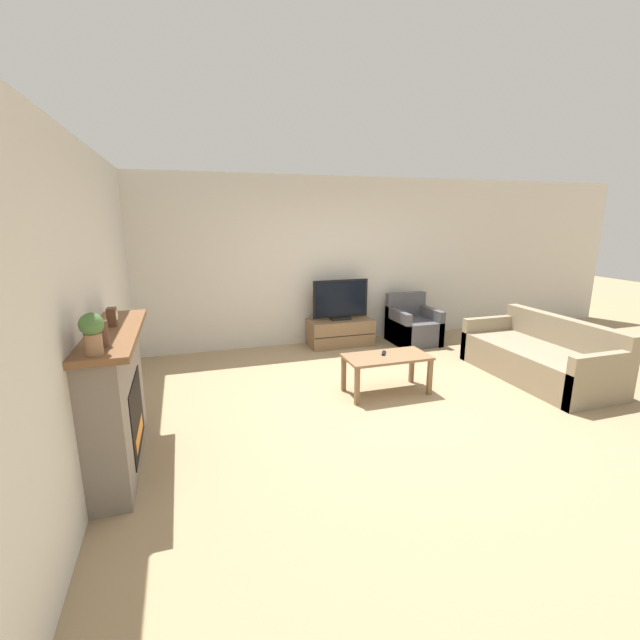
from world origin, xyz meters
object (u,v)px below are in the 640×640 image
armchair (412,327)px  couch (540,358)px  mantel_vase_left (98,332)px  potted_plant (92,331)px  tv (341,301)px  tv_stand (340,332)px  mantel_clock (112,317)px  coffee_table (387,361)px  remote (384,353)px  fireplace (116,398)px

armchair → couch: bearing=-68.8°
mantel_vase_left → potted_plant: bearing=-90.0°
tv → armchair: 1.32m
tv_stand → mantel_clock: bearing=-139.4°
coffee_table → remote: bearing=94.9°
fireplace → mantel_clock: 0.67m
mantel_clock → coffee_table: mantel_clock is taller
tv_stand → tv: tv is taller
tv_stand → potted_plant: bearing=-131.5°
mantel_clock → tv: (2.98, 2.55, -0.52)m
remote → couch: couch is taller
mantel_clock → tv: bearing=40.6°
tv_stand → armchair: 1.23m
tv_stand → couch: bearing=-48.0°
mantel_vase_left → mantel_clock: size_ratio=1.51×
potted_plant → couch: 5.20m
fireplace → mantel_vase_left: bearing=-87.9°
tv → couch: (1.97, -2.18, -0.48)m
mantel_clock → tv: mantel_clock is taller
mantel_vase_left → couch: size_ratio=0.12×
tv_stand → couch: size_ratio=0.54×
mantel_vase_left → couch: bearing=11.3°
coffee_table → couch: 2.14m
mantel_vase_left → tv_stand: bearing=46.8°
tv_stand → mantel_vase_left: bearing=-133.2°
mantel_vase_left → remote: mantel_vase_left is taller
tv → coffee_table: tv is taller
armchair → fireplace: bearing=-149.4°
tv → armchair: size_ratio=1.15×
tv_stand → remote: (-0.17, -1.95, 0.26)m
fireplace → mantel_vase_left: size_ratio=6.84×
coffee_table → remote: 0.11m
potted_plant → couch: size_ratio=0.15×
mantel_clock → coffee_table: (2.81, 0.53, -0.86)m
coffee_table → potted_plant: bearing=-154.4°
fireplace → tv_stand: 4.06m
tv → remote: size_ratio=6.21×
armchair → coffee_table: size_ratio=0.80×
remote → armchair: bearing=82.1°
tv → armchair: (1.21, -0.23, -0.47)m
mantel_vase_left → fireplace: bearing=92.1°
coffee_table → armchair: bearing=52.6°
mantel_vase_left → coffee_table: (2.81, 1.15, -0.88)m
potted_plant → armchair: (4.19, 3.14, -1.07)m
tv → mantel_clock: bearing=-139.4°
potted_plant → armchair: 5.35m
tv → couch: size_ratio=0.48×
potted_plant → tv_stand: size_ratio=0.27×
armchair → remote: size_ratio=5.41×
coffee_table → tv: bearing=85.3°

